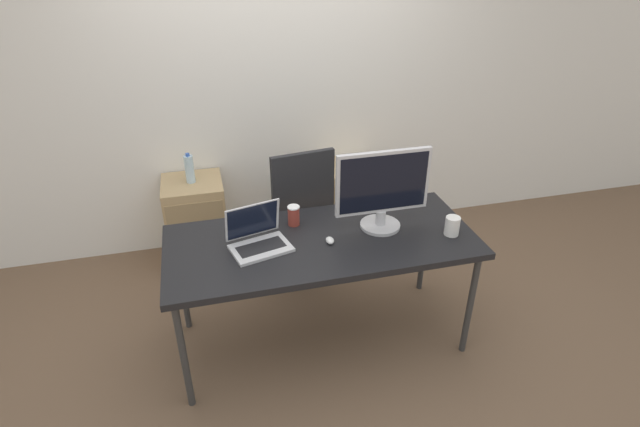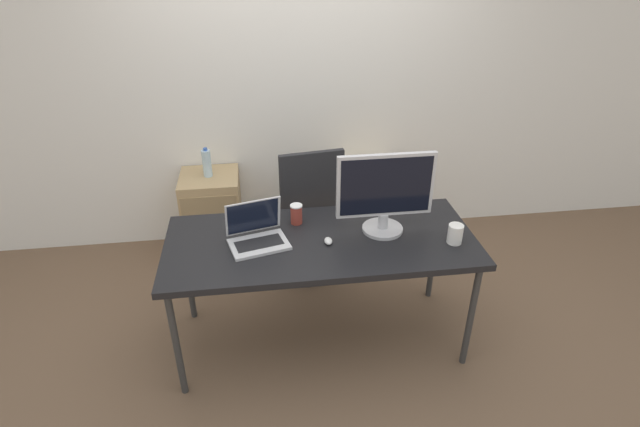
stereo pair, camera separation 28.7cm
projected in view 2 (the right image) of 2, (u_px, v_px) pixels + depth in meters
ground_plane at (321, 337)px, 3.30m from camera, size 14.00×14.00×0.00m
wall_back at (296, 85)px, 3.87m from camera, size 10.00×0.05×2.60m
desk at (321, 246)px, 2.94m from camera, size 1.81×0.78×0.77m
office_chair at (306, 227)px, 3.74m from camera, size 0.56×0.59×1.08m
cabinet_left at (213, 215)px, 4.03m from camera, size 0.45×0.45×0.69m
cabinet_right at (364, 205)px, 4.18m from camera, size 0.45×0.45×0.69m
water_bottle at (207, 163)px, 3.81m from camera, size 0.07×0.07×0.23m
laptop_center at (257, 235)px, 2.86m from camera, size 0.37×0.33×0.24m
monitor at (385, 193)px, 2.88m from camera, size 0.57×0.24×0.49m
mouse at (328, 241)px, 2.87m from camera, size 0.05×0.07×0.03m
coffee_cup_white at (455, 234)px, 2.86m from camera, size 0.09×0.09×0.12m
coffee_cup_brown at (296, 214)px, 3.05m from camera, size 0.08×0.08×0.13m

